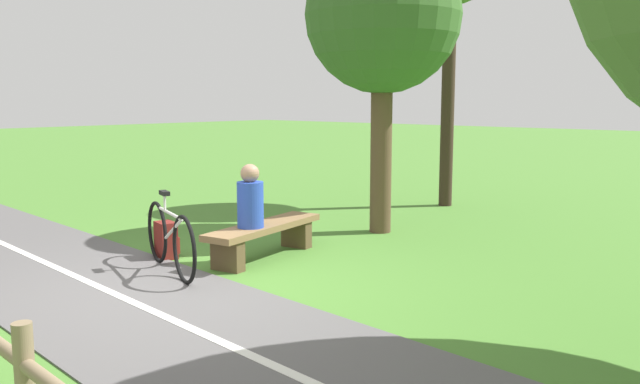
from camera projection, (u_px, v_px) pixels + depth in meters
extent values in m
plane|color=#477A2D|center=(191.00, 287.00, 7.02)|extent=(80.00, 80.00, 0.00)
cube|color=brown|center=(264.00, 227.00, 8.26)|extent=(1.98, 0.75, 0.08)
cube|color=brown|center=(296.00, 234.00, 8.90)|extent=(0.22, 0.42, 0.36)
cube|color=brown|center=(228.00, 255.00, 7.68)|extent=(0.22, 0.42, 0.36)
cylinder|color=#2847B7|center=(250.00, 205.00, 7.98)|extent=(0.37, 0.37, 0.56)
sphere|color=#9E755B|center=(250.00, 173.00, 7.93)|extent=(0.23, 0.23, 0.23)
torus|color=black|center=(184.00, 250.00, 7.10)|extent=(0.30, 0.73, 0.76)
torus|color=black|center=(157.00, 232.00, 8.04)|extent=(0.30, 0.73, 0.76)
cylinder|color=silver|center=(169.00, 213.00, 7.52)|extent=(0.35, 0.88, 0.04)
cylinder|color=silver|center=(174.00, 229.00, 7.41)|extent=(0.26, 0.64, 0.36)
cylinder|color=silver|center=(165.00, 202.00, 7.65)|extent=(0.03, 0.03, 0.20)
cube|color=black|center=(164.00, 193.00, 7.63)|extent=(0.14, 0.22, 0.05)
cube|color=maroon|center=(166.00, 240.00, 8.27)|extent=(0.27, 0.34, 0.47)
cube|color=maroon|center=(175.00, 244.00, 8.35)|extent=(0.09, 0.21, 0.21)
cylinder|color=brown|center=(381.00, 145.00, 9.76)|extent=(0.32, 0.32, 2.64)
sphere|color=#386028|center=(383.00, 15.00, 9.50)|extent=(2.28, 2.28, 2.28)
cylinder|color=#38281E|center=(448.00, 93.00, 12.11)|extent=(0.25, 0.25, 4.21)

